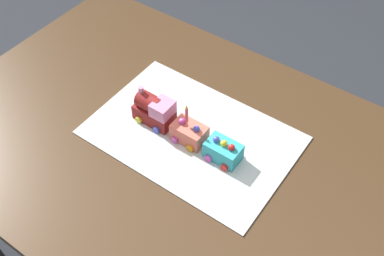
{
  "coord_description": "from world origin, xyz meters",
  "views": [
    {
      "loc": [
        0.59,
        -0.69,
        1.81
      ],
      "look_at": [
        0.06,
        0.05,
        0.77
      ],
      "focal_mm": 44.04,
      "sensor_mm": 36.0,
      "label": 1
    }
  ],
  "objects_px": {
    "birthday_candle": "(187,114)",
    "cake_car_caboose_turquoise": "(223,151)",
    "cake_car_gondola_coral": "(189,133)",
    "cake_locomotive": "(154,110)",
    "dining_table": "(166,159)"
  },
  "relations": [
    {
      "from": "birthday_candle",
      "to": "cake_car_caboose_turquoise",
      "type": "bearing_deg",
      "value": 0.0
    },
    {
      "from": "cake_car_gondola_coral",
      "to": "cake_car_caboose_turquoise",
      "type": "xyz_separation_m",
      "value": [
        0.12,
        0.0,
        0.0
      ]
    },
    {
      "from": "cake_car_gondola_coral",
      "to": "birthday_candle",
      "type": "height_order",
      "value": "birthday_candle"
    },
    {
      "from": "cake_locomotive",
      "to": "cake_car_caboose_turquoise",
      "type": "relative_size",
      "value": 1.4
    },
    {
      "from": "dining_table",
      "to": "cake_car_caboose_turquoise",
      "type": "distance_m",
      "value": 0.23
    },
    {
      "from": "cake_car_gondola_coral",
      "to": "birthday_candle",
      "type": "relative_size",
      "value": 1.51
    },
    {
      "from": "cake_car_caboose_turquoise",
      "to": "birthday_candle",
      "type": "xyz_separation_m",
      "value": [
        -0.13,
        -0.0,
        0.07
      ]
    },
    {
      "from": "cake_locomotive",
      "to": "birthday_candle",
      "type": "bearing_deg",
      "value": 0.0
    },
    {
      "from": "birthday_candle",
      "to": "dining_table",
      "type": "bearing_deg",
      "value": -148.22
    },
    {
      "from": "cake_car_gondola_coral",
      "to": "birthday_candle",
      "type": "distance_m",
      "value": 0.08
    },
    {
      "from": "dining_table",
      "to": "cake_locomotive",
      "type": "relative_size",
      "value": 10.0
    },
    {
      "from": "dining_table",
      "to": "cake_car_caboose_turquoise",
      "type": "relative_size",
      "value": 14.0
    },
    {
      "from": "birthday_candle",
      "to": "cake_locomotive",
      "type": "bearing_deg",
      "value": 180.0
    },
    {
      "from": "cake_locomotive",
      "to": "dining_table",
      "type": "bearing_deg",
      "value": -29.31
    },
    {
      "from": "dining_table",
      "to": "birthday_candle",
      "type": "bearing_deg",
      "value": 31.78
    }
  ]
}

